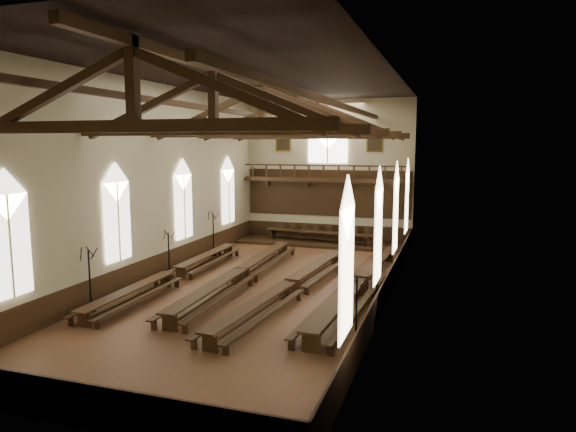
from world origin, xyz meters
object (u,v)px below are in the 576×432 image
object	(u,v)px
candelabrum_right_near	(356,322)
candelabrum_right_mid	(377,284)
high_table	(319,233)
candelabrum_right_far	(392,258)
refectory_row_d	(360,282)
candelabrum_left_far	(214,242)
refectory_row_b	(241,272)
dais	(319,243)
refectory_row_c	(290,285)
candelabrum_left_near	(90,292)
refectory_row_a	(173,273)
candelabrum_left_mid	(169,262)

from	to	relation	value
candelabrum_right_near	candelabrum_right_mid	xyz separation A→B (m)	(-0.00, 4.98, 0.06)
high_table	candelabrum_right_far	bearing A→B (deg)	-47.82
candelabrum_right_near	candelabrum_right_far	bearing A→B (deg)	90.00
refectory_row_d	high_table	bearing A→B (deg)	113.75
candelabrum_left_far	refectory_row_b	bearing A→B (deg)	-52.55
high_table	dais	bearing A→B (deg)	98.00
candelabrum_right_near	candelabrum_right_far	distance (m)	10.52
refectory_row_b	refectory_row_c	distance (m)	3.36
candelabrum_left_near	candelabrum_right_far	world-z (taller)	candelabrum_left_near
dais	candelabrum_left_near	size ratio (longest dim) A/B	4.17
high_table	candelabrum_right_far	distance (m)	8.52
refectory_row_d	candelabrum_right_mid	xyz separation A→B (m)	(0.88, -0.85, 0.21)
candelabrum_right_mid	refectory_row_b	bearing A→B (deg)	172.35
dais	high_table	size ratio (longest dim) A/B	1.46
candelabrum_right_near	candelabrum_right_mid	world-z (taller)	candelabrum_right_mid
candelabrum_right_mid	refectory_row_a	bearing A→B (deg)	-179.75
refectory_row_b	candelabrum_left_mid	distance (m)	4.18
candelabrum_left_near	candelabrum_right_far	size ratio (longest dim) A/B	1.07
refectory_row_b	candelabrum_right_far	distance (m)	8.32
refectory_row_d	refectory_row_a	bearing A→B (deg)	-174.53
dais	candelabrum_right_near	size ratio (longest dim) A/B	4.62
refectory_row_d	candelabrum_left_far	xyz separation A→B (m)	(-10.22, 5.54, 0.25)
dais	candelabrum_left_mid	distance (m)	12.02
dais	candelabrum_right_far	bearing A→B (deg)	-47.82
candelabrum_left_near	candelabrum_right_near	xyz separation A→B (m)	(11.10, 0.06, -0.08)
high_table	candelabrum_left_mid	xyz separation A→B (m)	(-5.38, -10.73, -0.06)
dais	candelabrum_left_mid	bearing A→B (deg)	-116.62
dais	candelabrum_left_far	world-z (taller)	candelabrum_left_far
high_table	candelabrum_right_mid	bearing A→B (deg)	-64.23
candelabrum_left_near	refectory_row_a	bearing A→B (deg)	79.33
candelabrum_right_mid	candelabrum_left_mid	bearing A→B (deg)	174.19
refectory_row_a	candelabrum_left_near	size ratio (longest dim) A/B	5.11
refectory_row_a	candelabrum_right_near	size ratio (longest dim) A/B	5.65
candelabrum_left_near	candelabrum_right_mid	world-z (taller)	candelabrum_left_near
refectory_row_a	candelabrum_right_mid	xyz separation A→B (m)	(10.16, 0.04, 0.30)
candelabrum_right_near	refectory_row_c	bearing A→B (deg)	130.45
refectory_row_d	high_table	distance (m)	12.03
high_table	candelabrum_left_near	world-z (taller)	candelabrum_left_near
candelabrum_right_far	refectory_row_d	bearing A→B (deg)	-100.60
candelabrum_left_far	candelabrum_right_near	xyz separation A→B (m)	(11.10, -11.36, -0.10)
refectory_row_a	refectory_row_c	size ratio (longest dim) A/B	0.96
dais	candelabrum_left_mid	xyz separation A→B (m)	(-5.38, -10.73, 0.65)
high_table	candelabrum_left_far	world-z (taller)	candelabrum_left_far
refectory_row_d	high_table	size ratio (longest dim) A/B	1.94
dais	candelabrum_left_far	distance (m)	7.71
refectory_row_b	candelabrum_right_mid	size ratio (longest dim) A/B	5.53
candelabrum_right_mid	candelabrum_left_near	bearing A→B (deg)	-155.61
refectory_row_c	candelabrum_right_near	world-z (taller)	candelabrum_right_near
refectory_row_c	candelabrum_left_near	size ratio (longest dim) A/B	5.32
refectory_row_b	candelabrum_left_near	distance (m)	7.28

